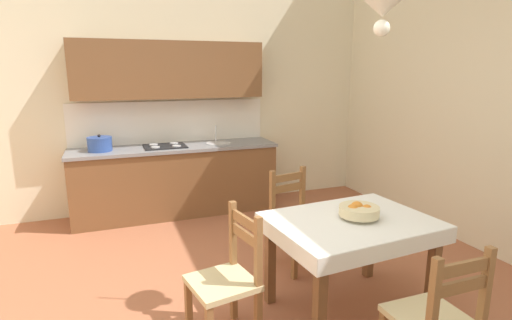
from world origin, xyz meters
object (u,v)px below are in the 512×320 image
object	(u,v)px
dining_table	(350,237)
dining_chair_kitchen_side	(296,221)
pendant_lamp	(383,8)
dining_chair_tv_side	(228,280)
kitchen_cabinetry	(174,149)
fruit_bowl	(359,211)

from	to	relation	value
dining_table	dining_chair_kitchen_side	xyz separation A→B (m)	(-0.05, 0.83, -0.17)
pendant_lamp	dining_chair_tv_side	bearing A→B (deg)	175.22
dining_chair_kitchen_side	pendant_lamp	distance (m)	2.03
kitchen_cabinetry	pendant_lamp	size ratio (longest dim) A/B	3.21
kitchen_cabinetry	fruit_bowl	bearing A→B (deg)	-71.10
fruit_bowl	pendant_lamp	xyz separation A→B (m)	(0.03, -0.08, 1.44)
dining_table	pendant_lamp	bearing A→B (deg)	-42.74
dining_chair_tv_side	pendant_lamp	world-z (taller)	pendant_lamp
dining_chair_kitchen_side	fruit_bowl	bearing A→B (deg)	-82.52
dining_table	fruit_bowl	size ratio (longest dim) A/B	4.19
kitchen_cabinetry	fruit_bowl	distance (m)	2.88
fruit_bowl	pendant_lamp	bearing A→B (deg)	-67.72
kitchen_cabinetry	dining_chair_tv_side	bearing A→B (deg)	-92.14
dining_chair_tv_side	fruit_bowl	xyz separation A→B (m)	(1.03, -0.00, 0.37)
dining_chair_kitchen_side	fruit_bowl	distance (m)	0.92
dining_chair_kitchen_side	dining_chair_tv_side	xyz separation A→B (m)	(-0.92, -0.83, 0.00)
dining_chair_tv_side	dining_table	bearing A→B (deg)	-0.12
fruit_bowl	pendant_lamp	distance (m)	1.44
dining_chair_tv_side	pendant_lamp	xyz separation A→B (m)	(1.07, -0.09, 1.81)
dining_chair_tv_side	dining_chair_kitchen_side	bearing A→B (deg)	41.83
kitchen_cabinetry	dining_chair_kitchen_side	size ratio (longest dim) A/B	2.78
dining_table	pendant_lamp	size ratio (longest dim) A/B	1.56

